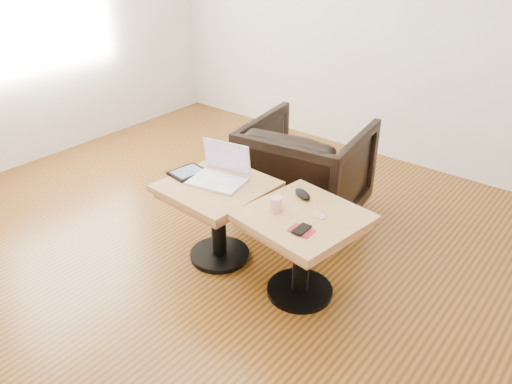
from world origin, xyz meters
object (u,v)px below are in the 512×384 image
Objects in this scene: side_table_right at (303,235)px; laptop at (220,174)px; striped_cup at (276,204)px; side_table_left at (217,203)px; armchair at (306,170)px.

laptop is (-0.65, 0.02, 0.19)m from side_table_right.
side_table_left is at bearing 176.08° from striped_cup.
armchair is at bearing 112.70° from striped_cup.
striped_cup is (0.50, -0.08, -0.00)m from laptop.
striped_cup is at bearing -146.98° from side_table_right.
side_table_right is 0.93m from armchair.
laptop is 4.27× the size of striped_cup.
laptop reaches higher than side_table_right.
striped_cup is (0.49, -0.03, 0.18)m from side_table_left.
armchair is (-0.36, 0.85, -0.22)m from striped_cup.
side_table_left is 0.52m from striped_cup.
laptop is 0.45× the size of armchair.
laptop is 0.51m from striped_cup.
striped_cup is at bearing -0.83° from side_table_left.
laptop is at bearing -173.31° from side_table_right.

